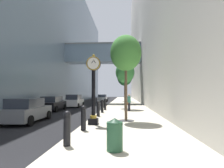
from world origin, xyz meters
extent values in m
plane|color=black|center=(0.00, 27.00, 0.00)|extent=(110.00, 110.00, 0.00)
cube|color=#BCB29E|center=(2.68, 30.00, 0.07)|extent=(5.35, 80.00, 0.14)
cube|color=slate|center=(-12.16, 30.00, 13.10)|extent=(9.00, 80.00, 26.20)
cube|color=#758EA8|center=(-1.15, 29.55, 8.74)|extent=(13.62, 3.20, 3.03)
cube|color=gray|center=(-1.15, 29.55, 10.38)|extent=(13.62, 3.40, 0.24)
cube|color=#B7B2A8|center=(9.85, 30.00, 16.92)|extent=(9.00, 80.00, 33.83)
cube|color=black|center=(0.65, 7.72, 0.32)|extent=(0.55, 0.55, 0.35)
cylinder|color=gold|center=(0.65, 7.72, 0.58)|extent=(0.39, 0.38, 0.18)
cylinder|color=black|center=(0.65, 7.72, 1.99)|extent=(0.22, 0.22, 2.64)
cylinder|color=black|center=(0.65, 7.72, 3.73)|extent=(0.84, 0.28, 0.84)
torus|color=gold|center=(0.65, 7.57, 3.73)|extent=(0.82, 0.05, 0.82)
cylinder|color=white|center=(0.65, 7.57, 3.73)|extent=(0.69, 0.01, 0.69)
cylinder|color=white|center=(0.65, 7.87, 3.73)|extent=(0.69, 0.01, 0.69)
sphere|color=gold|center=(0.65, 7.72, 4.22)|extent=(0.16, 0.16, 0.16)
cube|color=black|center=(0.60, 7.57, 3.80)|extent=(0.12, 0.01, 0.16)
cube|color=black|center=(0.72, 7.57, 3.84)|extent=(0.17, 0.01, 0.23)
cylinder|color=black|center=(0.45, 3.23, 0.65)|extent=(0.25, 0.25, 1.03)
sphere|color=black|center=(0.45, 3.23, 1.24)|extent=(0.26, 0.26, 0.26)
cylinder|color=black|center=(0.45, 5.93, 0.65)|extent=(0.25, 0.25, 1.03)
sphere|color=black|center=(0.45, 5.93, 1.24)|extent=(0.26, 0.26, 0.26)
cylinder|color=black|center=(0.45, 11.34, 0.65)|extent=(0.25, 0.25, 1.03)
sphere|color=black|center=(0.45, 11.34, 1.24)|extent=(0.26, 0.26, 0.26)
cylinder|color=black|center=(0.45, 14.04, 0.65)|extent=(0.25, 0.25, 1.03)
sphere|color=black|center=(0.45, 14.04, 1.24)|extent=(0.26, 0.26, 0.26)
cylinder|color=black|center=(0.45, 16.74, 0.65)|extent=(0.25, 0.25, 1.03)
sphere|color=black|center=(0.45, 16.74, 1.24)|extent=(0.26, 0.26, 0.26)
cylinder|color=#333335|center=(2.59, 9.22, 0.15)|extent=(1.10, 1.10, 0.02)
cylinder|color=brown|center=(2.59, 9.22, 2.01)|extent=(0.18, 0.18, 3.74)
ellipsoid|color=#428438|center=(2.59, 9.22, 4.67)|extent=(2.09, 2.09, 2.40)
cylinder|color=#333335|center=(2.59, 17.90, 0.15)|extent=(1.10, 1.10, 0.02)
cylinder|color=#4C3D2D|center=(2.59, 17.90, 1.82)|extent=(0.18, 0.18, 3.37)
ellipsoid|color=#387F3D|center=(2.59, 17.90, 4.31)|extent=(2.12, 2.12, 2.44)
cylinder|color=#333335|center=(2.59, 26.57, 0.15)|extent=(1.10, 1.10, 0.02)
cylinder|color=brown|center=(2.59, 26.57, 1.84)|extent=(0.18, 0.18, 3.40)
ellipsoid|color=#23602D|center=(2.59, 26.57, 4.43)|extent=(2.36, 2.36, 2.72)
cylinder|color=#333335|center=(2.59, 35.24, 0.15)|extent=(1.10, 1.10, 0.02)
cylinder|color=brown|center=(2.59, 35.24, 2.07)|extent=(0.18, 0.18, 3.86)
ellipsoid|color=#2D7033|center=(2.59, 35.24, 4.97)|extent=(2.60, 2.60, 2.98)
cylinder|color=#234C33|center=(2.15, 2.77, 0.60)|extent=(0.52, 0.52, 0.92)
cone|color=#183523|center=(2.15, 2.77, 1.11)|extent=(0.53, 0.53, 0.16)
cylinder|color=#23232D|center=(2.98, 15.87, 0.55)|extent=(0.36, 0.36, 0.81)
cylinder|color=#337560|center=(2.98, 15.87, 1.28)|extent=(0.47, 0.47, 0.66)
sphere|color=beige|center=(2.98, 15.87, 1.74)|extent=(0.25, 0.25, 0.25)
cube|color=brown|center=(2.79, 15.76, 0.91)|extent=(0.21, 0.23, 0.24)
cube|color=slate|center=(-4.10, 9.07, 0.61)|extent=(1.95, 4.36, 0.78)
cube|color=#282D38|center=(-4.09, 8.85, 1.30)|extent=(1.68, 2.46, 0.64)
cylinder|color=black|center=(-5.06, 10.51, 0.32)|extent=(0.24, 0.65, 0.64)
cylinder|color=black|center=(-3.23, 10.56, 0.32)|extent=(0.24, 0.65, 0.64)
cylinder|color=black|center=(-4.97, 7.58, 0.32)|extent=(0.24, 0.65, 0.64)
cylinder|color=black|center=(-3.15, 7.63, 0.32)|extent=(0.24, 0.65, 0.64)
cube|color=silver|center=(-4.33, 22.11, 0.64)|extent=(1.86, 4.51, 0.84)
cube|color=#282D38|center=(-4.33, 21.88, 1.38)|extent=(1.61, 2.54, 0.68)
cylinder|color=black|center=(-5.25, 23.62, 0.32)|extent=(0.23, 0.64, 0.64)
cylinder|color=black|center=(-3.46, 23.65, 0.32)|extent=(0.23, 0.64, 0.64)
cylinder|color=black|center=(-5.20, 20.57, 0.32)|extent=(0.23, 0.64, 0.64)
cylinder|color=black|center=(-3.41, 20.60, 0.32)|extent=(0.23, 0.64, 0.64)
cube|color=black|center=(-5.31, 16.77, 0.60)|extent=(1.83, 4.24, 0.76)
cube|color=#282D38|center=(-5.31, 16.56, 1.27)|extent=(1.60, 2.38, 0.62)
cylinder|color=black|center=(-6.22, 18.20, 0.32)|extent=(0.23, 0.64, 0.64)
cylinder|color=black|center=(-4.43, 18.21, 0.32)|extent=(0.23, 0.64, 0.64)
cylinder|color=black|center=(-6.19, 15.33, 0.32)|extent=(0.23, 0.64, 0.64)
cylinder|color=black|center=(-4.40, 15.34, 0.32)|extent=(0.23, 0.64, 0.64)
cube|color=#B7BABF|center=(-2.16, 37.13, 0.59)|extent=(1.96, 4.67, 0.75)
cube|color=#282D38|center=(-2.16, 36.90, 1.25)|extent=(1.69, 2.63, 0.61)
cylinder|color=black|center=(-3.13, 38.69, 0.32)|extent=(0.23, 0.64, 0.64)
cylinder|color=black|center=(-1.27, 38.73, 0.32)|extent=(0.23, 0.64, 0.64)
cylinder|color=black|center=(-3.06, 35.54, 0.32)|extent=(0.23, 0.64, 0.64)
cylinder|color=black|center=(-1.20, 35.58, 0.32)|extent=(0.23, 0.64, 0.64)
camera|label=1|loc=(2.45, -3.35, 2.02)|focal=30.19mm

